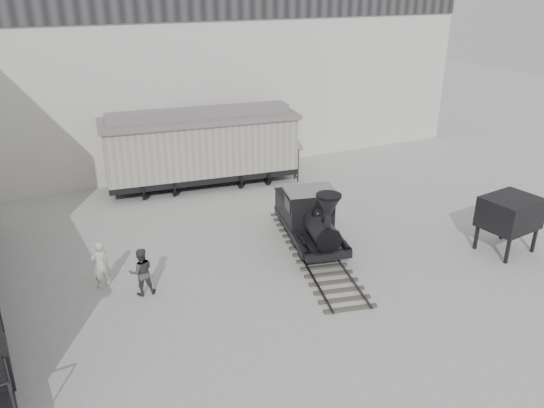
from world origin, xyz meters
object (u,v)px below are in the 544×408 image
coal_hopper (509,217)px  visitor_b (141,272)px  locomotive (311,222)px  boxcar (201,146)px  visitor_a (101,264)px

coal_hopper → visitor_b: bearing=160.5°
locomotive → boxcar: size_ratio=0.84×
locomotive → visitor_b: 6.89m
boxcar → visitor_b: size_ratio=5.96×
visitor_a → visitor_b: 1.59m
locomotive → boxcar: (-1.65, 8.53, 1.03)m
visitor_b → visitor_a: bearing=-38.4°
visitor_a → visitor_b: (1.16, -1.08, -0.01)m
visitor_b → coal_hopper: coal_hopper is taller
visitor_a → coal_hopper: coal_hopper is taller
visitor_b → coal_hopper: bearing=172.0°
visitor_a → locomotive: bearing=164.9°
boxcar → coal_hopper: 14.76m
visitor_b → locomotive: bearing=-170.7°
coal_hopper → locomotive: bearing=144.9°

